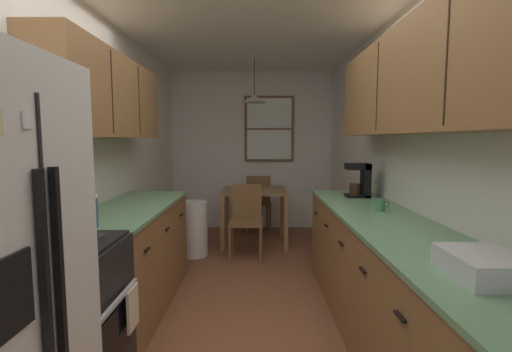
% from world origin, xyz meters
% --- Properties ---
extents(ground_plane, '(12.00, 12.00, 0.00)m').
position_xyz_m(ground_plane, '(0.00, 1.00, 0.00)').
color(ground_plane, brown).
extents(wall_left, '(0.10, 9.00, 2.55)m').
position_xyz_m(wall_left, '(-1.35, 1.00, 1.27)').
color(wall_left, white).
rests_on(wall_left, ground).
extents(wall_right, '(0.10, 9.00, 2.55)m').
position_xyz_m(wall_right, '(1.35, 1.00, 1.27)').
color(wall_right, white).
rests_on(wall_right, ground).
extents(wall_back, '(4.40, 0.10, 2.55)m').
position_xyz_m(wall_back, '(0.00, 3.65, 1.27)').
color(wall_back, white).
rests_on(wall_back, ground).
extents(ceiling_slab, '(4.40, 9.00, 0.08)m').
position_xyz_m(ceiling_slab, '(0.00, 1.00, 2.59)').
color(ceiling_slab, white).
extents(stove_range, '(0.66, 0.65, 1.10)m').
position_xyz_m(stove_range, '(-0.99, -0.49, 0.47)').
color(stove_range, black).
rests_on(stove_range, ground).
extents(microwave_over_range, '(0.39, 0.58, 0.32)m').
position_xyz_m(microwave_over_range, '(-1.11, -0.49, 1.62)').
color(microwave_over_range, white).
extents(counter_left, '(0.64, 1.76, 0.90)m').
position_xyz_m(counter_left, '(-1.00, 0.71, 0.45)').
color(counter_left, olive).
rests_on(counter_left, ground).
extents(upper_cabinets_left, '(0.33, 1.84, 0.65)m').
position_xyz_m(upper_cabinets_left, '(-1.14, 0.66, 1.80)').
color(upper_cabinets_left, olive).
extents(counter_right, '(0.64, 3.34, 0.90)m').
position_xyz_m(counter_right, '(1.00, 0.01, 0.45)').
color(counter_right, olive).
rests_on(counter_right, ground).
extents(upper_cabinets_right, '(0.33, 3.02, 0.71)m').
position_xyz_m(upper_cabinets_right, '(1.14, -0.04, 1.86)').
color(upper_cabinets_right, olive).
extents(dining_table, '(0.89, 0.81, 0.76)m').
position_xyz_m(dining_table, '(0.04, 2.71, 0.64)').
color(dining_table, olive).
rests_on(dining_table, ground).
extents(dining_chair_near, '(0.42, 0.42, 0.90)m').
position_xyz_m(dining_chair_near, '(-0.05, 2.10, 0.50)').
color(dining_chair_near, brown).
rests_on(dining_chair_near, ground).
extents(dining_chair_far, '(0.43, 0.43, 0.90)m').
position_xyz_m(dining_chair_far, '(0.09, 3.32, 0.50)').
color(dining_chair_far, brown).
rests_on(dining_chair_far, ground).
extents(pendant_light, '(0.32, 0.32, 0.59)m').
position_xyz_m(pendant_light, '(0.04, 2.71, 2.01)').
color(pendant_light, black).
extents(back_window, '(0.79, 0.05, 1.05)m').
position_xyz_m(back_window, '(0.28, 3.58, 1.63)').
color(back_window, brown).
extents(trash_bin, '(0.32, 0.32, 0.69)m').
position_xyz_m(trash_bin, '(-0.70, 2.13, 0.35)').
color(trash_bin, white).
rests_on(trash_bin, ground).
extents(storage_canister, '(0.11, 0.11, 0.20)m').
position_xyz_m(storage_canister, '(-1.00, -0.04, 1.00)').
color(storage_canister, '#265999').
rests_on(storage_canister, counter_left).
extents(dish_towel, '(0.02, 0.16, 0.24)m').
position_xyz_m(dish_towel, '(-0.64, -0.33, 0.50)').
color(dish_towel, beige).
extents(coffee_maker, '(0.22, 0.18, 0.33)m').
position_xyz_m(coffee_maker, '(1.09, 1.20, 1.07)').
color(coffee_maker, black).
rests_on(coffee_maker, counter_right).
extents(mug_by_coffeemaker, '(0.11, 0.08, 0.10)m').
position_xyz_m(mug_by_coffeemaker, '(1.04, 0.50, 0.95)').
color(mug_by_coffeemaker, '#3F7F4C').
rests_on(mug_by_coffeemaker, counter_right).
extents(dish_rack, '(0.28, 0.34, 0.10)m').
position_xyz_m(dish_rack, '(1.00, -0.88, 0.95)').
color(dish_rack, silver).
rests_on(dish_rack, counter_right).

